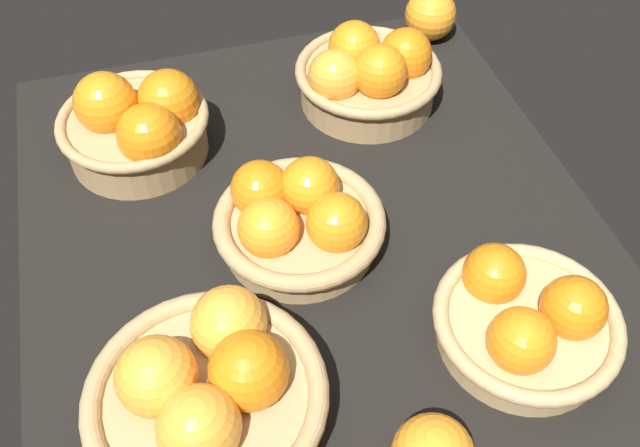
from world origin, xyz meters
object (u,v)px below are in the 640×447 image
object	(u,v)px
basket_far_left	(208,393)
basket_center	(298,219)
basket_near_left	(527,320)
loose_orange_front_gap	(430,15)
basket_far_right	(138,124)
basket_near_right	(368,74)

from	to	relation	value
basket_far_left	basket_center	size ratio (longest dim) A/B	1.15
basket_center	basket_near_left	xyz separation A→B (cm)	(-20.57, -20.02, -0.40)
loose_orange_front_gap	basket_near_left	bearing A→B (deg)	168.06
basket_far_right	loose_orange_front_gap	xyz separation A→B (cm)	(14.82, -48.45, -1.00)
basket_far_left	basket_center	bearing A→B (deg)	-35.91
basket_near_right	basket_far_right	distance (cm)	33.36
basket_far_left	basket_center	xyz separation A→B (cm)	(20.01, -14.49, -0.69)
basket_near_right	loose_orange_front_gap	distance (cm)	19.97
basket_near_right	loose_orange_front_gap	xyz separation A→B (cm)	(12.99, -15.14, -0.84)
basket_near_left	basket_near_right	bearing A→B (deg)	4.09
basket_far_right	loose_orange_front_gap	distance (cm)	50.68
basket_far_left	basket_near_left	bearing A→B (deg)	-90.93
basket_far_right	basket_center	xyz separation A→B (cm)	(-21.41, -16.42, -1.11)
basket_near_right	loose_orange_front_gap	size ratio (longest dim) A/B	2.57
basket_far_right	basket_near_left	size ratio (longest dim) A/B	0.99
basket_near_right	loose_orange_front_gap	bearing A→B (deg)	-49.38
basket_far_left	basket_near_left	size ratio (longest dim) A/B	1.18
basket_far_left	basket_near_right	bearing A→B (deg)	-35.96
basket_center	basket_far_left	bearing A→B (deg)	144.09
basket_near_right	basket_near_left	distance (cm)	43.94
basket_far_right	basket_center	bearing A→B (deg)	-142.51
basket_far_right	basket_near_left	xyz separation A→B (cm)	(-41.98, -36.44, -1.51)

